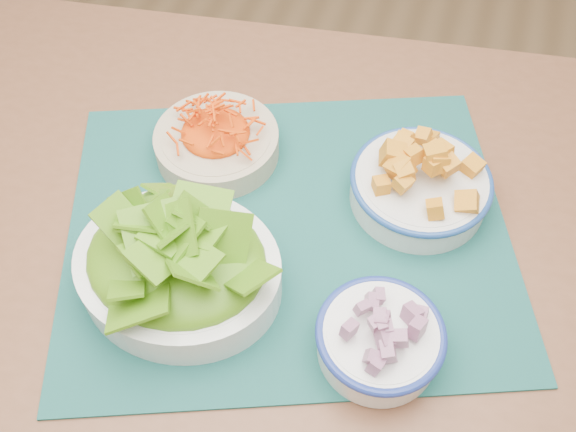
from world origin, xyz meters
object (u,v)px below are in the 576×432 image
object	(u,v)px
table	(240,258)
carrot_bowl	(216,138)
squash_bowl	(422,179)
lettuce_bowl	(177,261)
placemat	(288,230)
onion_bowl	(380,336)

from	to	relation	value
table	carrot_bowl	size ratio (longest dim) A/B	6.46
table	squash_bowl	world-z (taller)	squash_bowl
carrot_bowl	lettuce_bowl	bearing A→B (deg)	-80.89
table	placemat	world-z (taller)	placemat
squash_bowl	onion_bowl	distance (m)	0.24
table	onion_bowl	size ratio (longest dim) A/B	8.10
placemat	squash_bowl	distance (m)	0.20
placemat	lettuce_bowl	size ratio (longest dim) A/B	2.24
lettuce_bowl	onion_bowl	world-z (taller)	lettuce_bowl
placemat	lettuce_bowl	xyz separation A→B (m)	(-0.11, -0.12, 0.06)
table	onion_bowl	world-z (taller)	onion_bowl
carrot_bowl	squash_bowl	distance (m)	0.30
placemat	carrot_bowl	size ratio (longest dim) A/B	2.71
placemat	lettuce_bowl	bearing A→B (deg)	-151.34
placemat	carrot_bowl	world-z (taller)	carrot_bowl
squash_bowl	onion_bowl	xyz separation A→B (m)	(-0.00, -0.24, -0.00)
table	lettuce_bowl	world-z (taller)	lettuce_bowl
table	placemat	distance (m)	0.11
carrot_bowl	lettuce_bowl	size ratio (longest dim) A/B	0.83
carrot_bowl	squash_bowl	world-z (taller)	squash_bowl
placemat	table	bearing A→B (deg)	169.23
carrot_bowl	onion_bowl	size ratio (longest dim) A/B	1.25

